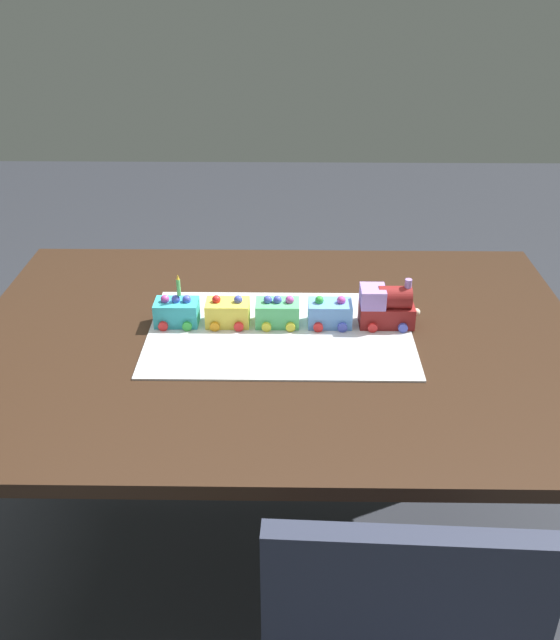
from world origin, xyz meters
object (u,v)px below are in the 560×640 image
(cake_car_flatbed_lemon, at_px, (228,312))
(birthday_candle, at_px, (178,285))
(cake_locomotive, at_px, (386,306))
(dining_table, at_px, (277,376))
(cake_car_caboose_turquoise, at_px, (177,312))
(cake_car_gondola_sky_blue, at_px, (330,313))
(cake_car_hopper_mint_green, at_px, (279,312))

(cake_car_flatbed_lemon, height_order, birthday_candle, birthday_candle)
(cake_locomotive, bearing_deg, birthday_candle, 0.00)
(dining_table, height_order, cake_car_flatbed_lemon, cake_car_flatbed_lemon)
(cake_locomotive, distance_m, cake_car_flatbed_lemon, 0.37)
(cake_car_caboose_turquoise, bearing_deg, cake_locomotive, 180.00)
(cake_locomotive, bearing_deg, cake_car_caboose_turquoise, -0.00)
(cake_car_gondola_sky_blue, height_order, cake_car_flatbed_lemon, same)
(cake_car_caboose_turquoise, height_order, birthday_candle, birthday_candle)
(cake_locomotive, relative_size, cake_car_hopper_mint_green, 1.40)
(cake_car_hopper_mint_green, xyz_separation_m, birthday_candle, (0.23, 0.00, 0.07))
(cake_car_gondola_sky_blue, xyz_separation_m, cake_car_caboose_turquoise, (0.35, -0.00, 0.00))
(cake_car_flatbed_lemon, xyz_separation_m, birthday_candle, (0.11, 0.00, 0.07))
(cake_car_hopper_mint_green, height_order, cake_car_flatbed_lemon, same)
(dining_table, bearing_deg, cake_car_gondola_sky_blue, -156.99)
(cake_locomotive, bearing_deg, dining_table, 11.61)
(cake_car_gondola_sky_blue, height_order, cake_car_hopper_mint_green, same)
(cake_car_flatbed_lemon, distance_m, cake_car_caboose_turquoise, 0.12)
(dining_table, bearing_deg, cake_car_hopper_mint_green, -93.27)
(cake_car_flatbed_lemon, bearing_deg, cake_car_gondola_sky_blue, 180.00)
(cake_car_hopper_mint_green, bearing_deg, dining_table, 86.73)
(cake_locomotive, xyz_separation_m, cake_car_gondola_sky_blue, (0.13, 0.00, -0.02))
(cake_car_caboose_turquoise, relative_size, birthday_candle, 1.92)
(cake_car_gondola_sky_blue, bearing_deg, birthday_candle, 0.00)
(cake_locomotive, relative_size, cake_car_gondola_sky_blue, 1.40)
(cake_car_hopper_mint_green, height_order, birthday_candle, birthday_candle)
(cake_locomotive, height_order, cake_car_hopper_mint_green, cake_locomotive)
(dining_table, distance_m, cake_car_caboose_turquoise, 0.28)
(dining_table, bearing_deg, cake_car_caboose_turquoise, -12.43)
(cake_car_caboose_turquoise, bearing_deg, dining_table, 167.57)
(dining_table, relative_size, cake_car_flatbed_lemon, 14.00)
(cake_car_hopper_mint_green, distance_m, birthday_candle, 0.24)
(cake_car_gondola_sky_blue, height_order, birthday_candle, birthday_candle)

